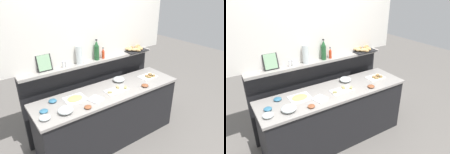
% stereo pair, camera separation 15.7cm
% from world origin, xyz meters
% --- Properties ---
extents(ground_plane, '(12.00, 12.00, 0.00)m').
position_xyz_m(ground_plane, '(0.00, 0.60, 0.00)').
color(ground_plane, slate).
extents(buffet_counter, '(2.21, 0.63, 0.88)m').
position_xyz_m(buffet_counter, '(0.00, 0.00, 0.44)').
color(buffet_counter, black).
rests_on(buffet_counter, ground_plane).
extents(back_ledge_unit, '(2.24, 0.22, 1.21)m').
position_xyz_m(back_ledge_unit, '(0.00, 0.49, 0.64)').
color(back_ledge_unit, black).
rests_on(back_ledge_unit, ground_plane).
extents(upper_wall_panel, '(2.84, 0.08, 1.39)m').
position_xyz_m(upper_wall_panel, '(0.00, 0.52, 1.91)').
color(upper_wall_panel, white).
rests_on(upper_wall_panel, back_ledge_unit).
extents(sandwich_platter_rear, '(0.29, 0.19, 0.04)m').
position_xyz_m(sandwich_platter_rear, '(0.79, 0.01, 0.89)').
color(sandwich_platter_rear, white).
rests_on(sandwich_platter_rear, buffet_counter).
extents(sandwich_platter_front, '(0.34, 0.17, 0.04)m').
position_xyz_m(sandwich_platter_front, '(0.08, -0.06, 0.89)').
color(sandwich_platter_front, silver).
rests_on(sandwich_platter_front, buffet_counter).
extents(cold_cuts_platter, '(0.29, 0.24, 0.02)m').
position_xyz_m(cold_cuts_platter, '(-0.51, 0.07, 0.89)').
color(cold_cuts_platter, white).
rests_on(cold_cuts_platter, buffet_counter).
extents(glass_bowl_large, '(0.13, 0.13, 0.05)m').
position_xyz_m(glass_bowl_large, '(-0.99, -0.14, 0.90)').
color(glass_bowl_large, silver).
rests_on(glass_bowl_large, buffet_counter).
extents(glass_bowl_medium, '(0.19, 0.19, 0.07)m').
position_xyz_m(glass_bowl_medium, '(-0.74, -0.15, 0.91)').
color(glass_bowl_medium, silver).
rests_on(glass_bowl_medium, buffet_counter).
extents(glass_bowl_small, '(0.18, 0.18, 0.07)m').
position_xyz_m(glass_bowl_small, '(0.29, 0.16, 0.91)').
color(glass_bowl_small, silver).
rests_on(glass_bowl_small, buffet_counter).
extents(condiment_bowl_cream, '(0.09, 0.09, 0.03)m').
position_xyz_m(condiment_bowl_cream, '(-0.48, -0.22, 0.90)').
color(condiment_bowl_cream, brown).
rests_on(condiment_bowl_cream, buffet_counter).
extents(condiment_bowl_red, '(0.11, 0.11, 0.04)m').
position_xyz_m(condiment_bowl_red, '(-0.78, 0.17, 0.90)').
color(condiment_bowl_red, teal).
rests_on(condiment_bowl_red, buffet_counter).
extents(condiment_bowl_teal, '(0.10, 0.10, 0.04)m').
position_xyz_m(condiment_bowl_teal, '(0.50, -0.21, 0.90)').
color(condiment_bowl_teal, brown).
rests_on(condiment_bowl_teal, buffet_counter).
extents(condiment_bowl_dark, '(0.10, 0.10, 0.04)m').
position_xyz_m(condiment_bowl_dark, '(-0.96, 0.01, 0.90)').
color(condiment_bowl_dark, teal).
rests_on(condiment_bowl_dark, buffet_counter).
extents(napkin_stack, '(0.22, 0.22, 0.02)m').
position_xyz_m(napkin_stack, '(-0.30, -0.10, 0.89)').
color(napkin_stack, white).
rests_on(napkin_stack, buffet_counter).
extents(hot_sauce_bottle, '(0.04, 0.04, 0.18)m').
position_xyz_m(hot_sauce_bottle, '(0.17, 0.42, 1.29)').
color(hot_sauce_bottle, red).
rests_on(hot_sauce_bottle, back_ledge_unit).
extents(wine_bottle_green, '(0.08, 0.08, 0.32)m').
position_xyz_m(wine_bottle_green, '(0.06, 0.42, 1.36)').
color(wine_bottle_green, '#23562D').
rests_on(wine_bottle_green, back_ledge_unit).
extents(salt_shaker, '(0.03, 0.03, 0.09)m').
position_xyz_m(salt_shaker, '(-0.49, 0.42, 1.26)').
color(salt_shaker, white).
rests_on(salt_shaker, back_ledge_unit).
extents(pepper_shaker, '(0.03, 0.03, 0.09)m').
position_xyz_m(pepper_shaker, '(-0.45, 0.42, 1.26)').
color(pepper_shaker, white).
rests_on(pepper_shaker, back_ledge_unit).
extents(bread_basket, '(0.40, 0.30, 0.08)m').
position_xyz_m(bread_basket, '(0.84, 0.44, 1.25)').
color(bread_basket, black).
rests_on(bread_basket, back_ledge_unit).
extents(framed_picture, '(0.20, 0.07, 0.23)m').
position_xyz_m(framed_picture, '(-0.74, 0.46, 1.33)').
color(framed_picture, black).
rests_on(framed_picture, back_ledge_unit).
extents(water_carafe, '(0.09, 0.09, 0.27)m').
position_xyz_m(water_carafe, '(-0.24, 0.42, 1.35)').
color(water_carafe, silver).
rests_on(water_carafe, back_ledge_unit).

